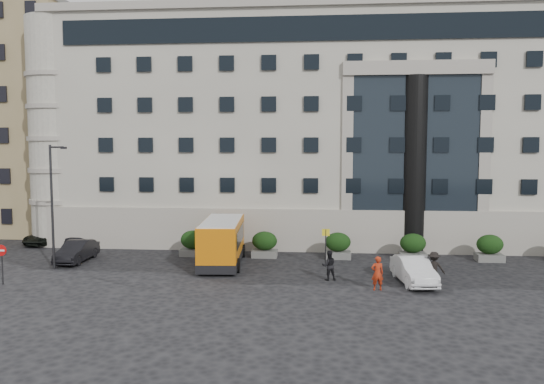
% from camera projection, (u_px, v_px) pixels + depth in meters
% --- Properties ---
extents(ground, '(120.00, 120.00, 0.00)m').
position_uv_depth(ground, '(230.00, 285.00, 30.24)').
color(ground, black).
rests_on(ground, ground).
extents(civic_building, '(44.00, 24.00, 18.00)m').
position_uv_depth(civic_building, '(329.00, 135.00, 50.78)').
color(civic_building, '#9E998B').
rests_on(civic_building, ground).
extents(entrance_column, '(1.80, 1.80, 13.00)m').
position_uv_depth(entrance_column, '(414.00, 165.00, 38.87)').
color(entrance_column, black).
rests_on(entrance_column, ground).
extents(apartment_near, '(14.00, 14.00, 20.00)m').
position_uv_depth(apartment_near, '(18.00, 124.00, 51.28)').
color(apartment_near, olive).
rests_on(apartment_near, ground).
extents(apartment_far, '(13.00, 13.00, 22.00)m').
position_uv_depth(apartment_far, '(73.00, 122.00, 69.32)').
color(apartment_far, brown).
rests_on(apartment_far, ground).
extents(hedge_a, '(1.80, 1.26, 1.84)m').
position_uv_depth(hedge_a, '(193.00, 243.00, 38.25)').
color(hedge_a, '#5D5D5B').
rests_on(hedge_a, ground).
extents(hedge_b, '(1.80, 1.26, 1.84)m').
position_uv_depth(hedge_b, '(265.00, 244.00, 37.80)').
color(hedge_b, '#5D5D5B').
rests_on(hedge_b, ground).
extents(hedge_c, '(1.80, 1.26, 1.84)m').
position_uv_depth(hedge_c, '(338.00, 245.00, 37.35)').
color(hedge_c, '#5D5D5B').
rests_on(hedge_c, ground).
extents(hedge_d, '(1.80, 1.26, 1.84)m').
position_uv_depth(hedge_d, '(413.00, 247.00, 36.91)').
color(hedge_d, '#5D5D5B').
rests_on(hedge_d, ground).
extents(hedge_e, '(1.80, 1.26, 1.84)m').
position_uv_depth(hedge_e, '(490.00, 248.00, 36.46)').
color(hedge_e, '#5D5D5B').
rests_on(hedge_e, ground).
extents(street_lamp, '(1.16, 0.18, 8.00)m').
position_uv_depth(street_lamp, '(53.00, 202.00, 33.86)').
color(street_lamp, '#262628').
rests_on(street_lamp, ground).
extents(bus_stop_sign, '(0.50, 0.08, 2.52)m').
position_uv_depth(bus_stop_sign, '(326.00, 241.00, 34.58)').
color(bus_stop_sign, '#262628').
rests_on(bus_stop_sign, ground).
extents(no_entry_sign, '(0.64, 0.16, 2.32)m').
position_uv_depth(no_entry_sign, '(1.00, 256.00, 30.18)').
color(no_entry_sign, '#262628').
rests_on(no_entry_sign, ground).
extents(minibus, '(3.08, 7.31, 2.99)m').
position_uv_depth(minibus, '(222.00, 240.00, 35.40)').
color(minibus, '#C96809').
rests_on(minibus, ground).
extents(red_truck, '(2.75, 5.10, 2.63)m').
position_uv_depth(red_truck, '(67.00, 225.00, 44.24)').
color(red_truck, maroon).
rests_on(red_truck, ground).
extents(parked_car_b, '(1.57, 4.38, 1.44)m').
position_uv_depth(parked_car_b, '(77.00, 251.00, 36.32)').
color(parked_car_b, black).
rests_on(parked_car_b, ground).
extents(parked_car_c, '(2.51, 5.47, 1.55)m').
position_uv_depth(parked_car_c, '(86.00, 234.00, 43.27)').
color(parked_car_c, black).
rests_on(parked_car_c, ground).
extents(parked_car_d, '(2.27, 4.49, 1.22)m').
position_uv_depth(parked_car_d, '(46.00, 236.00, 42.95)').
color(parked_car_d, black).
rests_on(parked_car_d, ground).
extents(white_taxi, '(2.19, 4.83, 1.54)m').
position_uv_depth(white_taxi, '(414.00, 270.00, 30.61)').
color(white_taxi, silver).
rests_on(white_taxi, ground).
extents(pedestrian_a, '(0.75, 0.55, 1.90)m').
position_uv_depth(pedestrian_a, '(377.00, 273.00, 29.10)').
color(pedestrian_a, '#A82910').
rests_on(pedestrian_a, ground).
extents(pedestrian_b, '(1.00, 0.86, 1.77)m').
position_uv_depth(pedestrian_b, '(329.00, 265.00, 31.29)').
color(pedestrian_b, black).
rests_on(pedestrian_b, ground).
extents(pedestrian_c, '(1.31, 0.88, 1.88)m').
position_uv_depth(pedestrian_c, '(434.00, 268.00, 30.38)').
color(pedestrian_c, black).
rests_on(pedestrian_c, ground).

